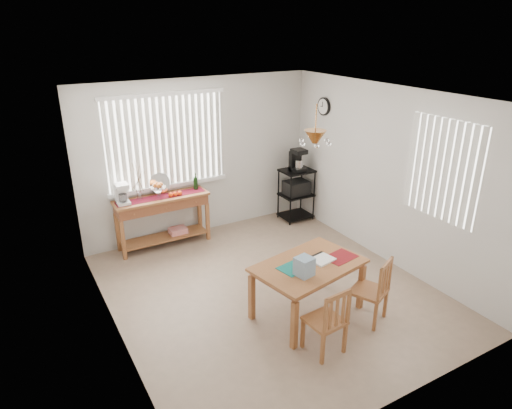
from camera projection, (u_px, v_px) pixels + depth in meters
ground at (270, 291)px, 6.19m from camera, size 4.00×4.50×0.01m
room_shell at (271, 172)px, 5.57m from camera, size 4.20×4.70×2.70m
sideboard at (163, 209)px, 7.23m from camera, size 1.49×0.42×0.84m
sideboard_items at (145, 192)px, 7.00m from camera, size 1.41×0.35×0.64m
wire_cart at (296, 190)px, 8.24m from camera, size 0.55×0.44×0.94m
cart_items at (297, 160)px, 8.04m from camera, size 0.22×0.27×0.39m
dining_table at (309, 270)px, 5.50m from camera, size 1.43×1.06×0.70m
table_items at (309, 265)px, 5.28m from camera, size 1.06×0.47×0.22m
chair_left at (327, 321)px, 4.90m from camera, size 0.41×0.41×0.82m
chair_right at (372, 291)px, 5.44m from camera, size 0.52×0.52×0.84m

